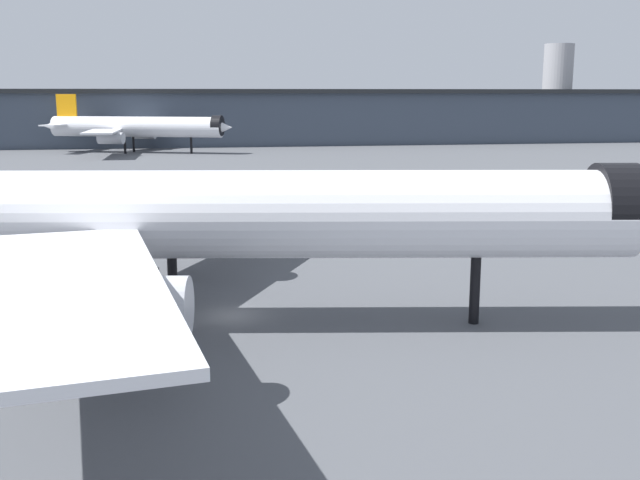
{
  "coord_description": "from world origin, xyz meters",
  "views": [
    {
      "loc": [
        4.3,
        -47.61,
        14.69
      ],
      "look_at": [
        5.81,
        -1.89,
        5.53
      ],
      "focal_mm": 41.37,
      "sensor_mm": 36.0,
      "label": 1
    }
  ],
  "objects": [
    {
      "name": "ground",
      "position": [
        0.0,
        0.0,
        0.0
      ],
      "size": [
        900.0,
        900.0,
        0.0
      ],
      "primitive_type": "plane",
      "color": "#4C4F54"
    },
    {
      "name": "airliner_near_gate",
      "position": [
        -1.93,
        -1.73,
        7.07
      ],
      "size": [
        60.72,
        55.59,
        16.05
      ],
      "rotation": [
        0.0,
        0.0,
        -0.02
      ],
      "color": "white",
      "rests_on": "ground"
    },
    {
      "name": "airliner_far_taxiway",
      "position": [
        -35.26,
        137.95,
        6.34
      ],
      "size": [
        49.44,
        44.44,
        14.4
      ],
      "rotation": [
        0.0,
        0.0,
        6.09
      ],
      "color": "white",
      "rests_on": "ground"
    },
    {
      "name": "terminal_building",
      "position": [
        7.35,
        171.8,
        8.08
      ],
      "size": [
        244.15,
        59.45,
        29.4
      ],
      "rotation": [
        0.0,
        0.0,
        0.13
      ],
      "color": "#3D4756",
      "rests_on": "ground"
    },
    {
      "name": "baggage_cart_trailing",
      "position": [
        -12.57,
        32.61,
        0.98
      ],
      "size": [
        2.85,
        2.87,
        1.82
      ],
      "rotation": [
        0.0,
        0.0,
        5.46
      ],
      "color": "black",
      "rests_on": "ground"
    },
    {
      "name": "traffic_cone_near_nose",
      "position": [
        26.27,
        21.53,
        0.33
      ],
      "size": [
        0.52,
        0.52,
        0.65
      ],
      "primitive_type": "cone",
      "color": "#F2600C",
      "rests_on": "ground"
    },
    {
      "name": "traffic_cone_wingtip",
      "position": [
        19.14,
        24.92,
        0.36
      ],
      "size": [
        0.57,
        0.57,
        0.71
      ],
      "primitive_type": "cone",
      "color": "#F2600C",
      "rests_on": "ground"
    }
  ]
}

